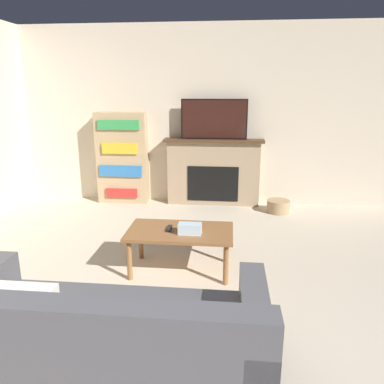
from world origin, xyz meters
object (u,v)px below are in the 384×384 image
tv (214,119)px  bookshelf (123,158)px  coffee_table (180,235)px  storage_basket (278,206)px  couch (103,351)px  fireplace (213,172)px

tv → bookshelf: size_ratio=0.70×
coffee_table → storage_basket: bearing=58.6°
tv → couch: bearing=-96.8°
coffee_table → bookshelf: (-1.22, 2.27, 0.33)m
couch → storage_basket: couch is taller
couch → storage_basket: bearing=67.9°
fireplace → couch: 3.92m
fireplace → tv: tv is taller
couch → storage_basket: (1.44, 3.56, -0.19)m
fireplace → storage_basket: (0.98, -0.33, -0.43)m
couch → tv: bearing=83.2°
storage_basket → bookshelf: bearing=172.8°
couch → storage_basket: size_ratio=5.71×
fireplace → bookshelf: size_ratio=1.07×
tv → coffee_table: 2.47m
coffee_table → storage_basket: 2.32m
fireplace → tv: bearing=-90.0°
tv → couch: tv is taller
couch → bookshelf: size_ratio=1.34×
fireplace → storage_basket: fireplace is taller
bookshelf → storage_basket: bookshelf is taller
coffee_table → storage_basket: coffee_table is taller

